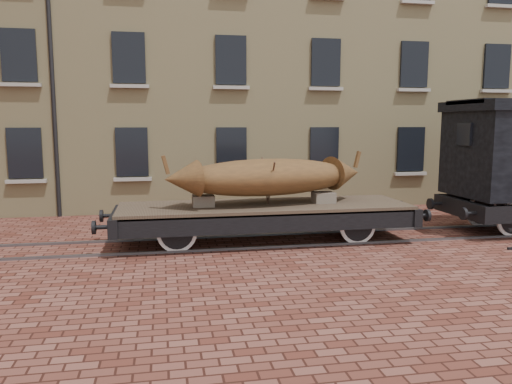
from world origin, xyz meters
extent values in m
plane|color=#4F231B|center=(0.00, 0.00, 0.00)|extent=(90.00, 90.00, 0.00)
cube|color=#D4BF82|center=(3.00, 10.00, 7.00)|extent=(40.00, 10.00, 14.00)
cube|color=black|center=(-9.50, 4.96, 2.20)|extent=(1.10, 0.12, 1.70)
cube|color=#9F9B91|center=(-9.50, 4.90, 1.25)|extent=(1.30, 0.18, 0.12)
cube|color=black|center=(-6.00, 4.96, 2.20)|extent=(1.10, 0.12, 1.70)
cube|color=#9F9B91|center=(-6.00, 4.90, 1.25)|extent=(1.30, 0.18, 0.12)
cube|color=black|center=(-2.50, 4.96, 2.20)|extent=(1.10, 0.12, 1.70)
cube|color=#9F9B91|center=(-2.50, 4.90, 1.25)|extent=(1.30, 0.18, 0.12)
cube|color=black|center=(1.00, 4.96, 2.20)|extent=(1.10, 0.12, 1.70)
cube|color=#9F9B91|center=(1.00, 4.90, 1.25)|extent=(1.30, 0.18, 0.12)
cube|color=black|center=(4.50, 4.96, 2.20)|extent=(1.10, 0.12, 1.70)
cube|color=#9F9B91|center=(4.50, 4.90, 1.25)|extent=(1.30, 0.18, 0.12)
cube|color=black|center=(8.00, 4.96, 2.20)|extent=(1.10, 0.12, 1.70)
cube|color=#9F9B91|center=(8.00, 4.90, 1.25)|extent=(1.30, 0.18, 0.12)
cube|color=black|center=(-9.50, 4.96, 5.40)|extent=(1.10, 0.12, 1.70)
cube|color=#9F9B91|center=(-9.50, 4.90, 4.45)|extent=(1.30, 0.18, 0.12)
cube|color=black|center=(-6.00, 4.96, 5.40)|extent=(1.10, 0.12, 1.70)
cube|color=#9F9B91|center=(-6.00, 4.90, 4.45)|extent=(1.30, 0.18, 0.12)
cube|color=black|center=(-2.50, 4.96, 5.40)|extent=(1.10, 0.12, 1.70)
cube|color=#9F9B91|center=(-2.50, 4.90, 4.45)|extent=(1.30, 0.18, 0.12)
cube|color=black|center=(1.00, 4.96, 5.40)|extent=(1.10, 0.12, 1.70)
cube|color=#9F9B91|center=(1.00, 4.90, 4.45)|extent=(1.30, 0.18, 0.12)
cube|color=black|center=(4.50, 4.96, 5.40)|extent=(1.10, 0.12, 1.70)
cube|color=#9F9B91|center=(4.50, 4.90, 4.45)|extent=(1.30, 0.18, 0.12)
cube|color=black|center=(8.00, 4.96, 5.40)|extent=(1.10, 0.12, 1.70)
cube|color=#9F9B91|center=(8.00, 4.90, 4.45)|extent=(1.30, 0.18, 0.12)
cube|color=#9F9B91|center=(4.50, 4.90, 7.65)|extent=(1.30, 0.18, 0.12)
cube|color=#9F9B91|center=(8.00, 4.90, 7.65)|extent=(1.30, 0.18, 0.12)
cylinder|color=black|center=(-8.50, 4.95, 7.00)|extent=(0.14, 0.14, 14.00)
cube|color=#59595E|center=(0.00, -0.72, 0.03)|extent=(30.00, 0.08, 0.06)
cube|color=#59595E|center=(0.00, 0.72, 0.03)|extent=(30.00, 0.08, 0.06)
cube|color=#493D2E|center=(-2.29, 0.00, 0.97)|extent=(7.72, 2.27, 0.12)
cube|color=black|center=(-2.29, -1.05, 0.72)|extent=(7.72, 0.16, 0.46)
cube|color=black|center=(-2.29, 1.05, 0.72)|extent=(7.72, 0.16, 0.46)
cube|color=black|center=(-6.15, 0.00, 0.72)|extent=(0.23, 2.37, 0.46)
cylinder|color=black|center=(-6.44, -0.77, 0.72)|extent=(0.36, 0.10, 0.10)
cylinder|color=black|center=(-6.61, -0.77, 0.72)|extent=(0.08, 0.33, 0.33)
cylinder|color=black|center=(-6.44, 0.77, 0.72)|extent=(0.36, 0.10, 0.10)
cylinder|color=black|center=(-6.61, 0.77, 0.72)|extent=(0.08, 0.33, 0.33)
cube|color=black|center=(1.57, 0.00, 0.72)|extent=(0.23, 2.37, 0.46)
cylinder|color=black|center=(1.86, -0.77, 0.72)|extent=(0.36, 0.10, 0.10)
cylinder|color=black|center=(2.04, -0.77, 0.72)|extent=(0.08, 0.33, 0.33)
cylinder|color=black|center=(1.86, 0.77, 0.72)|extent=(0.36, 0.10, 0.10)
cylinder|color=black|center=(2.04, 0.77, 0.72)|extent=(0.08, 0.33, 0.33)
cylinder|color=black|center=(-4.66, 0.00, 0.49)|extent=(0.10, 1.96, 0.10)
cylinder|color=white|center=(-4.66, -0.72, 0.49)|extent=(0.99, 0.07, 0.99)
cylinder|color=black|center=(-4.66, -0.72, 0.49)|extent=(0.81, 0.10, 0.81)
cube|color=black|center=(-4.66, -0.84, 0.74)|extent=(0.93, 0.08, 0.10)
cylinder|color=white|center=(-4.66, 0.72, 0.49)|extent=(0.99, 0.07, 0.99)
cylinder|color=black|center=(-4.66, 0.72, 0.49)|extent=(0.81, 0.10, 0.81)
cube|color=black|center=(-4.66, 0.84, 0.74)|extent=(0.93, 0.08, 0.10)
cylinder|color=black|center=(0.08, 0.00, 0.49)|extent=(0.10, 1.96, 0.10)
cylinder|color=white|center=(0.08, -0.72, 0.49)|extent=(0.99, 0.07, 0.99)
cylinder|color=black|center=(0.08, -0.72, 0.49)|extent=(0.81, 0.10, 0.81)
cube|color=black|center=(0.08, -0.84, 0.74)|extent=(0.93, 0.08, 0.10)
cylinder|color=white|center=(0.08, 0.72, 0.49)|extent=(0.99, 0.07, 0.99)
cylinder|color=black|center=(0.08, 0.72, 0.49)|extent=(0.81, 0.10, 0.81)
cube|color=black|center=(0.08, 0.84, 0.74)|extent=(0.93, 0.08, 0.10)
cube|color=black|center=(-2.29, 0.00, 0.57)|extent=(4.12, 0.06, 0.06)
cube|color=#695E4F|center=(-3.93, 0.00, 1.17)|extent=(0.57, 0.51, 0.29)
cube|color=#695E4F|center=(-0.64, 0.00, 1.17)|extent=(0.57, 0.51, 0.29)
ellipsoid|color=brown|center=(-2.20, 0.00, 1.76)|extent=(5.12, 2.30, 0.99)
cone|color=brown|center=(-4.51, -0.38, 1.80)|extent=(0.99, 1.06, 0.94)
cube|color=brown|center=(-4.89, -0.44, 2.17)|extent=(0.21, 0.13, 0.47)
cone|color=brown|center=(0.11, 0.38, 1.80)|extent=(0.99, 1.06, 0.94)
cube|color=brown|center=(0.49, 0.44, 2.17)|extent=(0.21, 0.13, 0.47)
cylinder|color=#4A3327|center=(-2.20, -0.40, 1.63)|extent=(0.04, 0.84, 1.22)
cylinder|color=#4A3327|center=(-2.20, 0.40, 1.63)|extent=(0.04, 0.84, 1.22)
cube|color=black|center=(3.55, 0.00, 0.75)|extent=(0.23, 2.56, 0.48)
cylinder|color=black|center=(3.06, -0.85, 0.75)|extent=(0.09, 0.34, 0.34)
cylinder|color=black|center=(3.06, 0.85, 0.75)|extent=(0.09, 0.34, 0.34)
cylinder|color=black|center=(4.72, 0.00, 0.51)|extent=(0.11, 2.03, 0.11)
cylinder|color=white|center=(4.72, 0.72, 0.51)|extent=(1.03, 0.07, 1.03)
cylinder|color=black|center=(4.72, 0.72, 0.51)|extent=(0.84, 0.11, 0.84)
cube|color=black|center=(3.53, 0.00, 2.88)|extent=(0.09, 0.64, 0.64)
camera|label=1|loc=(-4.96, -12.95, 3.18)|focal=35.00mm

